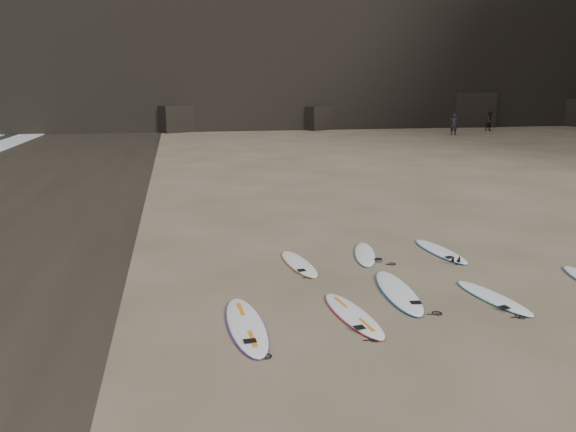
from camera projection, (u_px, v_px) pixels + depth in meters
name	position (u px, v px, depth m)	size (l,w,h in m)	color
ground	(445.00, 292.00, 12.41)	(240.00, 240.00, 0.00)	#897559
surfboard_0	(246.00, 325.00, 10.62)	(0.66, 2.77, 0.10)	white
surfboard_1	(353.00, 315.00, 11.11)	(0.58, 2.42, 0.09)	white
surfboard_2	(398.00, 291.00, 12.34)	(0.66, 2.76, 0.10)	white
surfboard_3	(493.00, 297.00, 12.02)	(0.54, 2.24, 0.08)	white
surfboard_5	(299.00, 263.00, 14.29)	(0.54, 2.27, 0.08)	white
surfboard_6	(365.00, 254.00, 15.08)	(0.53, 2.20, 0.08)	white
surfboard_7	(440.00, 251.00, 15.34)	(0.58, 2.41, 0.09)	white
person_a	(454.00, 124.00, 50.29)	(0.70, 0.46, 1.91)	black
person_b	(490.00, 121.00, 54.48)	(0.93, 0.73, 1.92)	black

